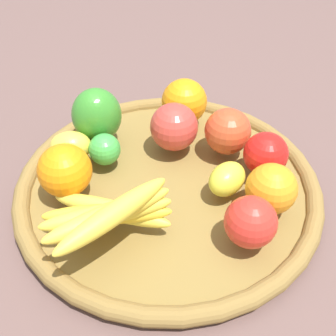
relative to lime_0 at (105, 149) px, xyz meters
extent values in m
plane|color=brown|center=(-0.03, -0.10, -0.06)|extent=(2.40, 2.40, 0.00)
cylinder|color=olive|center=(-0.03, -0.10, -0.05)|extent=(0.45, 0.45, 0.02)
torus|color=olive|center=(-0.03, -0.10, -0.04)|extent=(0.47, 0.47, 0.03)
sphere|color=green|center=(0.00, 0.00, 0.00)|extent=(0.06, 0.06, 0.05)
ellipsoid|color=yellow|center=(-0.04, -0.19, 0.00)|extent=(0.08, 0.07, 0.05)
ellipsoid|color=yellow|center=(-0.11, -0.04, -0.01)|extent=(0.06, 0.17, 0.03)
ellipsoid|color=yellow|center=(-0.13, -0.04, 0.00)|extent=(0.06, 0.17, 0.03)
ellipsoid|color=yellow|center=(-0.14, -0.04, 0.01)|extent=(0.09, 0.17, 0.03)
ellipsoid|color=yellow|center=(-0.15, -0.05, 0.03)|extent=(0.13, 0.15, 0.03)
ellipsoid|color=yellow|center=(-0.16, -0.05, 0.04)|extent=(0.15, 0.13, 0.03)
sphere|color=red|center=(-0.13, -0.22, 0.01)|extent=(0.08, 0.08, 0.07)
sphere|color=#C63C33|center=(0.05, -0.11, 0.01)|extent=(0.09, 0.09, 0.08)
sphere|color=#C34626|center=(0.05, -0.19, 0.01)|extent=(0.10, 0.10, 0.07)
ellipsoid|color=#368629|center=(0.06, 0.02, 0.02)|extent=(0.10, 0.11, 0.09)
sphere|color=orange|center=(-0.07, -0.25, 0.01)|extent=(0.10, 0.10, 0.07)
sphere|color=orange|center=(0.13, -0.11, 0.01)|extent=(0.11, 0.11, 0.08)
ellipsoid|color=yellow|center=(0.00, 0.06, 0.00)|extent=(0.06, 0.08, 0.05)
sphere|color=red|center=(0.01, -0.25, 0.01)|extent=(0.07, 0.07, 0.07)
sphere|color=orange|center=(-0.07, 0.04, 0.01)|extent=(0.09, 0.09, 0.08)
camera|label=1|loc=(-0.48, -0.16, 0.41)|focal=44.28mm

